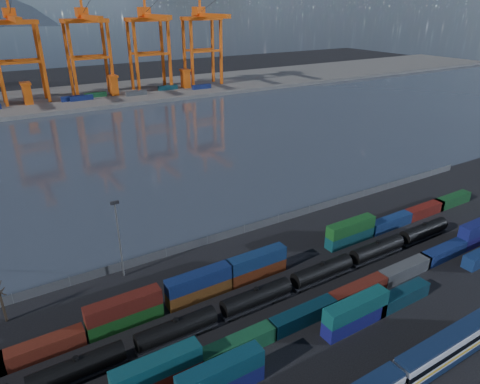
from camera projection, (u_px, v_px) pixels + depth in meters
ground at (323, 295)px, 80.52m from camera, size 700.00×700.00×0.00m
harbor_water at (137, 148)px, 162.25m from camera, size 700.00×700.00×0.00m
far_quay at (75, 97)px, 243.57m from camera, size 700.00×70.00×2.00m
container_row_south at (266, 358)px, 63.21m from camera, size 127.71×2.62×5.59m
container_row_mid at (287, 321)px, 71.29m from camera, size 129.37×2.63×5.61m
container_row_north at (248, 271)px, 84.07m from camera, size 142.18×2.62×5.58m
tanker_string at (218, 313)px, 72.80m from camera, size 122.55×3.02×4.32m
waterfront_fence at (244, 229)px, 101.91m from camera, size 160.12×0.12×2.20m
bare_tree at (2, 303)px, 72.49m from camera, size 2.04×2.10×7.87m
yard_light_mast at (119, 235)px, 82.62m from camera, size 1.60×0.40×16.60m
gantry_cranes at (52, 31)px, 220.26m from camera, size 198.16×44.47×60.22m
quay_containers at (59, 100)px, 226.05m from camera, size 172.58×10.99×2.60m
straddle_carriers at (72, 88)px, 231.82m from camera, size 140.00×7.00×11.10m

